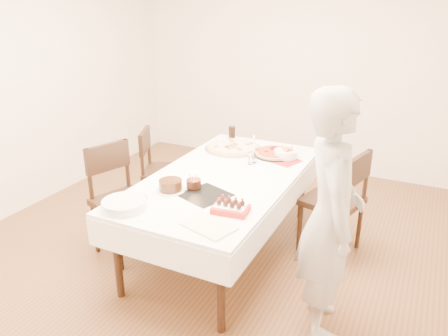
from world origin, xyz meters
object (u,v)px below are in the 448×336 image
at_px(chair_right_savory, 332,201).
at_px(taper_candle, 254,149).
at_px(person, 330,217).
at_px(strawberry_box, 231,208).
at_px(pizza_white, 233,147).
at_px(layer_cake, 171,186).
at_px(pasta_bowl, 286,154).
at_px(birthday_cake, 194,180).
at_px(chair_left_dessert, 124,202).
at_px(dining_table, 224,214).
at_px(chair_left_savory, 165,171).
at_px(pizza_pepperoni, 274,153).
at_px(cola_glass, 232,132).

height_order(chair_right_savory, taper_candle, taper_candle).
relative_size(person, strawberry_box, 6.66).
height_order(pizza_white, layer_cake, layer_cake).
xyz_separation_m(pasta_bowl, birthday_cake, (-0.43, -1.00, 0.03)).
xyz_separation_m(chair_left_dessert, person, (1.83, -0.16, 0.36)).
xyz_separation_m(layer_cake, birthday_cake, (0.14, 0.12, 0.03)).
distance_m(dining_table, layer_cake, 0.68).
height_order(chair_right_savory, strawberry_box, chair_right_savory).
distance_m(person, pizza_white, 1.75).
distance_m(pasta_bowl, layer_cake, 1.26).
bearing_deg(chair_left_savory, person, 128.83).
bearing_deg(chair_left_dessert, dining_table, -134.05).
bearing_deg(pizza_white, pizza_pepperoni, 3.02).
bearing_deg(layer_cake, birthday_cake, 40.00).
height_order(person, birthday_cake, person).
bearing_deg(dining_table, strawberry_box, -59.84).
bearing_deg(person, pizza_pepperoni, 12.83).
relative_size(person, pasta_bowl, 7.73).
distance_m(person, layer_cake, 1.29).
xyz_separation_m(dining_table, cola_glass, (-0.39, 0.98, 0.44)).
bearing_deg(chair_left_dessert, person, -165.93).
bearing_deg(pasta_bowl, strawberry_box, -89.69).
bearing_deg(pasta_bowl, pizza_white, 179.22).
xyz_separation_m(chair_right_savory, chair_left_savory, (-1.77, -0.00, -0.03)).
height_order(chair_right_savory, person, person).
xyz_separation_m(chair_left_savory, strawberry_box, (1.26, -1.04, 0.32)).
relative_size(pizza_white, cola_glass, 4.32).
relative_size(chair_left_dessert, person, 0.58).
relative_size(chair_right_savory, pizza_pepperoni, 2.40).
bearing_deg(taper_candle, dining_table, -104.42).
distance_m(chair_left_dessert, layer_cake, 0.63).
distance_m(chair_left_savory, taper_candle, 1.11).
bearing_deg(pizza_white, birthday_cake, -83.06).
bearing_deg(chair_left_savory, pizza_pepperoni, 167.52).
height_order(chair_left_dessert, person, person).
distance_m(taper_candle, strawberry_box, 1.03).
distance_m(chair_right_savory, strawberry_box, 1.20).
bearing_deg(pasta_bowl, chair_left_dessert, -136.87).
height_order(person, pizza_white, person).
relative_size(taper_candle, strawberry_box, 1.05).
bearing_deg(taper_candle, person, -45.77).
bearing_deg(cola_glass, birthday_cake, -77.71).
bearing_deg(dining_table, pizza_white, 108.46).
height_order(pizza_white, strawberry_box, strawberry_box).
relative_size(chair_left_dessert, cola_glass, 7.54).
height_order(pasta_bowl, strawberry_box, pasta_bowl).
distance_m(chair_left_savory, layer_cake, 1.19).
xyz_separation_m(person, pizza_pepperoni, (-0.83, 1.24, -0.09)).
xyz_separation_m(dining_table, person, (1.04, -0.56, 0.48)).
distance_m(chair_right_savory, layer_cake, 1.46).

